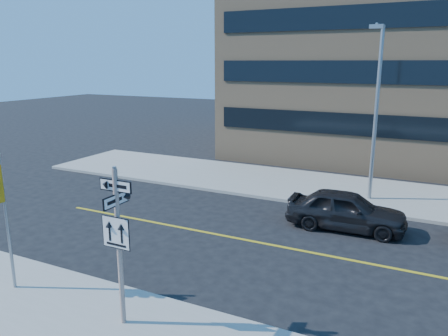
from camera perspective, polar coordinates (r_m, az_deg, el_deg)
The scene contains 5 objects.
ground at distance 13.82m, azimuth -6.18°, elevation -14.79°, with size 120.00×120.00×0.00m, color black.
sign_pole at distance 10.95m, azimuth -13.64°, elevation -8.90°, with size 0.92×0.92×4.06m.
parked_car_a at distance 18.23m, azimuth 15.64°, elevation -5.30°, with size 4.66×1.88×1.59m, color black.
streetlight_a at distance 21.18m, azimuth 19.26°, elevation 8.03°, with size 0.55×2.25×8.00m.
building_brick at distance 35.56m, azimuth 19.64°, elevation 16.87°, with size 18.00×18.00×18.00m, color tan.
Camera 1 is at (6.64, -10.18, 6.57)m, focal length 35.00 mm.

